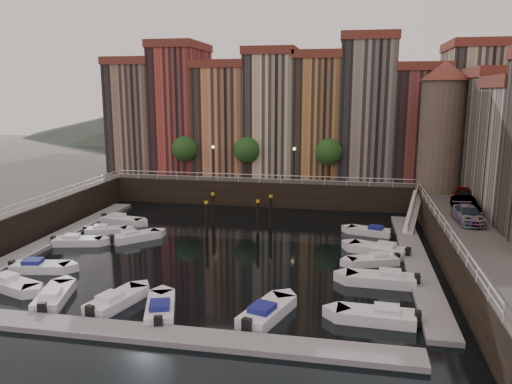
% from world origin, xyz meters
% --- Properties ---
extents(ground, '(200.00, 200.00, 0.00)m').
position_xyz_m(ground, '(0.00, 0.00, 0.00)').
color(ground, black).
rests_on(ground, ground).
extents(quay_far, '(80.00, 20.00, 3.00)m').
position_xyz_m(quay_far, '(0.00, 26.00, 1.50)').
color(quay_far, black).
rests_on(quay_far, ground).
extents(dock_left, '(2.00, 28.00, 0.35)m').
position_xyz_m(dock_left, '(-16.20, -1.00, 0.17)').
color(dock_left, gray).
rests_on(dock_left, ground).
extents(dock_right, '(2.00, 28.00, 0.35)m').
position_xyz_m(dock_right, '(16.20, -1.00, 0.17)').
color(dock_right, gray).
rests_on(dock_right, ground).
extents(dock_near, '(30.00, 2.00, 0.35)m').
position_xyz_m(dock_near, '(0.00, -17.00, 0.17)').
color(dock_near, gray).
rests_on(dock_near, ground).
extents(mountains, '(145.00, 100.00, 18.00)m').
position_xyz_m(mountains, '(1.72, 110.00, 7.92)').
color(mountains, '#2D382D').
rests_on(mountains, ground).
extents(far_terrace, '(48.70, 10.30, 17.50)m').
position_xyz_m(far_terrace, '(3.31, 23.50, 10.95)').
color(far_terrace, '#94745E').
rests_on(far_terrace, quay_far).
extents(corner_tower, '(5.20, 5.20, 13.80)m').
position_xyz_m(corner_tower, '(20.00, 14.50, 10.19)').
color(corner_tower, '#6B5B4C').
rests_on(corner_tower, quay_right).
extents(promenade_trees, '(21.20, 3.20, 5.20)m').
position_xyz_m(promenade_trees, '(-1.33, 18.20, 6.58)').
color(promenade_trees, black).
rests_on(promenade_trees, quay_far).
extents(street_lamps, '(10.36, 0.36, 4.18)m').
position_xyz_m(street_lamps, '(-1.00, 17.20, 5.90)').
color(street_lamps, black).
rests_on(street_lamps, quay_far).
extents(railings, '(36.08, 34.04, 0.52)m').
position_xyz_m(railings, '(0.00, 4.88, 3.79)').
color(railings, white).
rests_on(railings, ground).
extents(gangway, '(2.78, 8.32, 3.73)m').
position_xyz_m(gangway, '(17.10, 10.00, 1.92)').
color(gangway, white).
rests_on(gangway, ground).
extents(mooring_pilings, '(6.39, 4.36, 3.78)m').
position_xyz_m(mooring_pilings, '(-0.22, 5.19, 1.65)').
color(mooring_pilings, black).
rests_on(mooring_pilings, ground).
extents(boat_left_0, '(4.82, 3.04, 1.08)m').
position_xyz_m(boat_left_0, '(-12.52, -12.32, 0.37)').
color(boat_left_0, white).
rests_on(boat_left_0, ground).
extents(boat_left_1, '(4.67, 2.38, 1.05)m').
position_xyz_m(boat_left_1, '(-12.71, -8.72, 0.35)').
color(boat_left_1, white).
rests_on(boat_left_1, ground).
extents(boat_left_2, '(4.63, 2.52, 1.04)m').
position_xyz_m(boat_left_2, '(-13.51, -1.94, 0.35)').
color(boat_left_2, white).
rests_on(boat_left_2, ground).
extents(boat_left_3, '(4.23, 2.51, 0.95)m').
position_xyz_m(boat_left_3, '(-12.74, 1.93, 0.32)').
color(boat_left_3, white).
rests_on(boat_left_3, ground).
extents(boat_left_4, '(4.83, 2.41, 1.08)m').
position_xyz_m(boat_left_4, '(-12.84, 5.69, 0.37)').
color(boat_left_4, white).
rests_on(boat_left_4, ground).
extents(boat_right_0, '(4.99, 2.01, 1.14)m').
position_xyz_m(boat_right_0, '(12.66, -12.63, 0.38)').
color(boat_right_0, white).
rests_on(boat_right_0, ground).
extents(boat_right_1, '(5.20, 2.04, 1.19)m').
position_xyz_m(boat_right_1, '(13.24, -6.43, 0.40)').
color(boat_right_1, white).
rests_on(boat_right_1, ground).
extents(boat_right_2, '(4.31, 2.83, 0.97)m').
position_xyz_m(boat_right_2, '(12.82, -2.14, 0.33)').
color(boat_right_2, white).
rests_on(boat_right_2, ground).
extents(boat_right_3, '(5.22, 3.46, 1.18)m').
position_xyz_m(boat_right_3, '(13.38, 0.53, 0.40)').
color(boat_right_3, white).
rests_on(boat_right_3, ground).
extents(boat_right_4, '(4.48, 2.58, 1.00)m').
position_xyz_m(boat_right_4, '(12.85, 6.49, 0.34)').
color(boat_right_4, white).
rests_on(boat_right_4, ground).
extents(boat_near_0, '(2.84, 4.83, 1.08)m').
position_xyz_m(boat_near_0, '(-8.30, -13.68, 0.36)').
color(boat_near_0, white).
rests_on(boat_near_0, ground).
extents(boat_near_1, '(2.89, 4.89, 1.10)m').
position_xyz_m(boat_near_1, '(-3.95, -13.52, 0.37)').
color(boat_near_1, white).
rests_on(boat_near_1, ground).
extents(boat_near_2, '(3.06, 4.84, 1.09)m').
position_xyz_m(boat_near_2, '(-0.64, -14.13, 0.37)').
color(boat_near_2, white).
rests_on(boat_near_2, ground).
extents(boat_near_3, '(3.22, 5.16, 1.16)m').
position_xyz_m(boat_near_3, '(5.96, -13.42, 0.39)').
color(boat_near_3, white).
rests_on(boat_near_3, ground).
extents(car_a, '(2.66, 4.75, 1.53)m').
position_xyz_m(car_a, '(21.51, 8.42, 3.76)').
color(car_a, gray).
rests_on(car_a, quay_right).
extents(car_b, '(1.83, 4.40, 1.42)m').
position_xyz_m(car_b, '(20.80, 4.35, 3.71)').
color(car_b, gray).
rests_on(car_b, quay_right).
extents(car_c, '(2.18, 4.84, 1.38)m').
position_xyz_m(car_c, '(20.30, 0.75, 3.69)').
color(car_c, gray).
rests_on(car_c, quay_right).
extents(boat_extra_897, '(4.25, 4.32, 1.07)m').
position_xyz_m(boat_extra_897, '(-8.92, 0.33, 0.36)').
color(boat_extra_897, white).
rests_on(boat_extra_897, ground).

